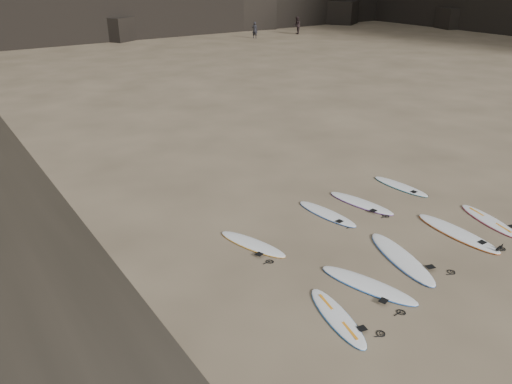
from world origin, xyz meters
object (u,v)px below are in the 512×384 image
surfboard_5 (253,244)px  person_a (255,30)px  surfboard_3 (457,233)px  surfboard_8 (401,186)px  surfboard_4 (489,220)px  surfboard_7 (361,203)px  surfboard_0 (337,317)px  surfboard_6 (327,214)px  person_b (297,25)px  surfboard_2 (401,258)px  surfboard_1 (368,285)px

surfboard_5 → person_a: 43.05m
surfboard_3 → surfboard_8: 3.44m
surfboard_4 → surfboard_7: (-2.35, 3.09, 0.00)m
surfboard_7 → surfboard_4: bearing=-63.5°
surfboard_0 → surfboard_8: (6.74, 4.04, -0.00)m
surfboard_6 → person_b: person_b is taller
surfboard_0 → person_a: size_ratio=1.34×
surfboard_0 → surfboard_6: 5.04m
surfboard_7 → person_a: 40.59m
surfboard_2 → surfboard_5: (-2.85, 2.85, -0.01)m
surfboard_0 → surfboard_2: 3.18m
person_b → surfboard_0: bearing=-6.0°
surfboard_3 → surfboard_5: (-5.25, 2.84, -0.01)m
surfboard_3 → surfboard_5: bearing=153.8°
surfboard_5 → person_a: size_ratio=1.34×
person_a → surfboard_4: bearing=123.9°
surfboard_0 → surfboard_5: same height
surfboard_5 → surfboard_2: bearing=-62.6°
surfboard_0 → surfboard_2: bearing=28.5°
person_a → person_b: person_b is taller
surfboard_1 → surfboard_0: bearing=-178.7°
surfboard_4 → surfboard_6: size_ratio=1.01×
surfboard_2 → surfboard_3: size_ratio=1.01×
surfboard_1 → surfboard_4: (5.51, 0.29, -0.00)m
surfboard_4 → surfboard_5: (-6.73, 2.92, -0.00)m
surfboard_8 → surfboard_4: bearing=-90.3°
surfboard_0 → surfboard_3: size_ratio=0.81×
surfboard_6 → surfboard_8: (3.56, 0.13, -0.00)m
surfboard_1 → surfboard_5: (-1.22, 3.21, -0.01)m
surfboard_3 → surfboard_4: 1.48m
surfboard_0 → surfboard_1: (1.44, 0.47, 0.01)m
surfboard_6 → person_b: size_ratio=1.23×
surfboard_5 → surfboard_7: surfboard_7 is taller
surfboard_6 → surfboard_3: bearing=-59.2°
surfboard_5 → surfboard_8: bearing=-14.4°
person_b → surfboard_8: bearing=-2.1°
surfboard_6 → person_a: (21.31, 35.32, 0.79)m
surfboard_4 → person_b: bearing=73.6°
surfboard_1 → surfboard_8: surfboard_1 is taller
surfboard_4 → person_a: 42.28m
person_a → surfboard_5: bearing=114.1°
surfboard_2 → surfboard_6: size_ratio=1.21×
surfboard_4 → surfboard_6: same height
surfboard_0 → surfboard_2: (3.07, 0.84, 0.01)m
surfboard_0 → person_b: person_b is taller
person_a → surfboard_2: bearing=119.3°
surfboard_3 → surfboard_7: surfboard_3 is taller
surfboard_5 → surfboard_7: 4.39m
surfboard_3 → person_b: (24.81, 38.51, 0.89)m
person_a → surfboard_3: bearing=122.1°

